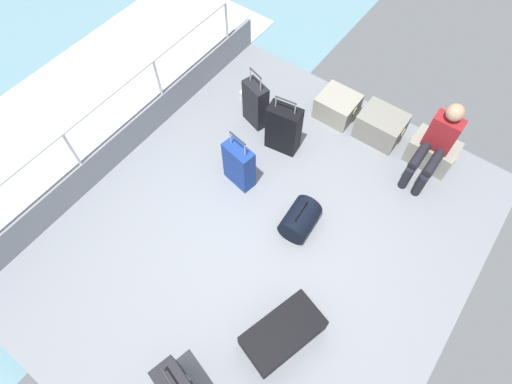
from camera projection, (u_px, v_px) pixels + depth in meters
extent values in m
cube|color=gray|center=(265.00, 238.00, 4.96)|extent=(4.40, 5.20, 0.06)
cube|color=gray|center=(128.00, 138.00, 5.40)|extent=(0.06, 5.20, 0.45)
cylinder|color=silver|center=(79.00, 161.00, 4.88)|extent=(0.04, 0.04, 1.00)
cylinder|color=silver|center=(161.00, 91.00, 5.46)|extent=(0.04, 0.04, 1.00)
cylinder|color=silver|center=(227.00, 34.00, 6.03)|extent=(0.04, 0.04, 1.00)
cylinder|color=silver|center=(110.00, 95.00, 4.74)|extent=(0.04, 4.16, 0.04)
cube|color=white|center=(70.00, 117.00, 6.33)|extent=(2.40, 7.28, 0.01)
cube|color=#9E9989|center=(337.00, 106.00, 5.76)|extent=(0.51, 0.47, 0.34)
torus|color=tan|center=(321.00, 94.00, 5.78)|extent=(0.02, 0.12, 0.12)
torus|color=tan|center=(355.00, 112.00, 5.62)|extent=(0.02, 0.12, 0.12)
cube|color=gray|center=(381.00, 126.00, 5.55)|extent=(0.58, 0.46, 0.38)
torus|color=tan|center=(362.00, 112.00, 5.58)|extent=(0.02, 0.12, 0.12)
torus|color=tan|center=(403.00, 133.00, 5.40)|extent=(0.02, 0.12, 0.12)
cube|color=gray|center=(432.00, 152.00, 5.34)|extent=(0.57, 0.39, 0.37)
torus|color=tan|center=(413.00, 137.00, 5.37)|extent=(0.02, 0.12, 0.12)
torus|color=tan|center=(456.00, 159.00, 5.19)|extent=(0.02, 0.12, 0.12)
cube|color=maroon|center=(443.00, 133.00, 4.96)|extent=(0.34, 0.20, 0.48)
sphere|color=tan|center=(455.00, 112.00, 4.65)|extent=(0.20, 0.20, 0.20)
cylinder|color=black|center=(433.00, 163.00, 4.98)|extent=(0.12, 0.40, 0.12)
cylinder|color=black|center=(420.00, 185.00, 5.09)|extent=(0.11, 0.11, 0.37)
cylinder|color=black|center=(419.00, 156.00, 5.03)|extent=(0.12, 0.40, 0.12)
cylinder|color=black|center=(406.00, 177.00, 5.14)|extent=(0.11, 0.11, 0.37)
cube|color=navy|center=(239.00, 165.00, 5.07)|extent=(0.42, 0.25, 0.64)
cylinder|color=#A5A8AD|center=(231.00, 138.00, 4.75)|extent=(0.02, 0.02, 0.20)
cylinder|color=#A5A8AD|center=(245.00, 150.00, 4.66)|extent=(0.02, 0.02, 0.20)
cylinder|color=#2D2D2D|center=(237.00, 138.00, 4.62)|extent=(0.25, 0.06, 0.02)
cube|color=white|center=(245.00, 154.00, 4.98)|extent=(0.05, 0.01, 0.08)
cube|color=black|center=(283.00, 129.00, 5.32)|extent=(0.45, 0.29, 0.70)
cylinder|color=#A5A8AD|center=(276.00, 101.00, 4.98)|extent=(0.02, 0.02, 0.16)
cylinder|color=#A5A8AD|center=(295.00, 109.00, 4.92)|extent=(0.02, 0.02, 0.16)
cylinder|color=#2D2D2D|center=(286.00, 100.00, 4.88)|extent=(0.27, 0.06, 0.02)
cube|color=green|center=(288.00, 116.00, 5.28)|extent=(0.05, 0.01, 0.08)
cube|color=black|center=(283.00, 333.00, 4.23)|extent=(0.65, 0.90, 0.28)
cube|color=white|center=(314.00, 308.00, 4.33)|extent=(0.05, 0.02, 0.08)
cube|color=black|center=(256.00, 104.00, 5.56)|extent=(0.39, 0.28, 0.67)
cylinder|color=#A5A8AD|center=(250.00, 74.00, 5.22)|extent=(0.02, 0.02, 0.20)
cylinder|color=#A5A8AD|center=(261.00, 84.00, 5.14)|extent=(0.02, 0.02, 0.20)
cylinder|color=#2D2D2D|center=(255.00, 73.00, 5.09)|extent=(0.23, 0.08, 0.02)
cube|color=white|center=(262.00, 90.00, 5.41)|extent=(0.05, 0.02, 0.08)
cylinder|color=#A5A8AD|center=(163.00, 371.00, 3.64)|extent=(0.02, 0.02, 0.12)
cylinder|color=#2D2D2D|center=(170.00, 383.00, 3.53)|extent=(0.28, 0.09, 0.02)
cube|color=white|center=(188.00, 378.00, 3.84)|extent=(0.05, 0.02, 0.08)
cylinder|color=black|center=(300.00, 219.00, 4.86)|extent=(0.37, 0.49, 0.34)
torus|color=black|center=(301.00, 212.00, 4.71)|extent=(0.04, 0.29, 0.29)
cylinder|color=white|center=(242.00, 94.00, 6.04)|extent=(0.08, 0.08, 0.10)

